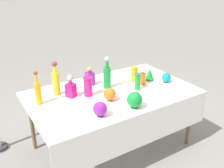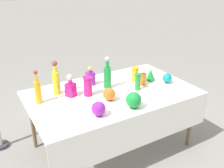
{
  "view_description": "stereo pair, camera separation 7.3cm",
  "coord_description": "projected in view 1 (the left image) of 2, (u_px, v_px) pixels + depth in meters",
  "views": [
    {
      "loc": [
        -1.37,
        -2.2,
        2.02
      ],
      "look_at": [
        0.0,
        0.0,
        0.86
      ],
      "focal_mm": 40.0,
      "sensor_mm": 36.0,
      "label": 1
    },
    {
      "loc": [
        -1.31,
        -2.23,
        2.02
      ],
      "look_at": [
        0.0,
        0.0,
        0.86
      ],
      "focal_mm": 40.0,
      "sensor_mm": 36.0,
      "label": 2
    }
  ],
  "objects": [
    {
      "name": "display_table",
      "position": [
        114.0,
        98.0,
        2.86
      ],
      "size": [
        1.89,
        1.14,
        0.76
      ],
      "color": "white",
      "rests_on": "ground"
    },
    {
      "name": "round_bowl_1",
      "position": [
        110.0,
        94.0,
        2.65
      ],
      "size": [
        0.14,
        0.14,
        0.14
      ],
      "color": "orange",
      "rests_on": "display_table"
    },
    {
      "name": "square_decanter_1",
      "position": [
        90.0,
        78.0,
        3.02
      ],
      "size": [
        0.1,
        0.1,
        0.24
      ],
      "color": "purple",
      "rests_on": "display_table"
    },
    {
      "name": "fluted_vase_0",
      "position": [
        150.0,
        74.0,
        3.16
      ],
      "size": [
        0.11,
        0.11,
        0.16
      ],
      "color": "#198C38",
      "rests_on": "display_table"
    },
    {
      "name": "slender_vase_2",
      "position": [
        134.0,
        73.0,
        3.14
      ],
      "size": [
        0.09,
        0.09,
        0.18
      ],
      "color": "orange",
      "rests_on": "display_table"
    },
    {
      "name": "slender_vase_1",
      "position": [
        142.0,
        78.0,
        3.04
      ],
      "size": [
        0.09,
        0.09,
        0.15
      ],
      "color": "orange",
      "rests_on": "display_table"
    },
    {
      "name": "round_bowl_2",
      "position": [
        100.0,
        109.0,
        2.36
      ],
      "size": [
        0.14,
        0.14,
        0.15
      ],
      "color": "purple",
      "rests_on": "display_table"
    },
    {
      "name": "ground_plane",
      "position": [
        112.0,
        145.0,
        3.18
      ],
      "size": [
        40.0,
        40.0,
        0.0
      ],
      "primitive_type": "plane",
      "color": "gray"
    },
    {
      "name": "slender_vase_3",
      "position": [
        138.0,
        81.0,
        2.9
      ],
      "size": [
        0.07,
        0.07,
        0.2
      ],
      "color": "#198C38",
      "rests_on": "display_table"
    },
    {
      "name": "round_bowl_0",
      "position": [
        134.0,
        100.0,
        2.51
      ],
      "size": [
        0.16,
        0.16,
        0.17
      ],
      "color": "#198C38",
      "rests_on": "display_table"
    },
    {
      "name": "price_tag_center",
      "position": [
        155.0,
        101.0,
        2.63
      ],
      "size": [
        0.05,
        0.02,
        0.04
      ],
      "primitive_type": "cube",
      "rotation": [
        -0.21,
        0.0,
        0.21
      ],
      "color": "white",
      "rests_on": "display_table"
    },
    {
      "name": "cardboard_box_behind_left",
      "position": [
        70.0,
        99.0,
        4.0
      ],
      "size": [
        0.45,
        0.47,
        0.41
      ],
      "color": "tan",
      "rests_on": "ground"
    },
    {
      "name": "tall_bottle_1",
      "position": [
        56.0,
        81.0,
        2.75
      ],
      "size": [
        0.08,
        0.08,
        0.39
      ],
      "color": "yellow",
      "rests_on": "display_table"
    },
    {
      "name": "tall_bottle_2",
      "position": [
        107.0,
        76.0,
        2.91
      ],
      "size": [
        0.09,
        0.09,
        0.39
      ],
      "color": "#198C38",
      "rests_on": "display_table"
    },
    {
      "name": "slender_vase_0",
      "position": [
        88.0,
        86.0,
        2.74
      ],
      "size": [
        0.11,
        0.11,
        0.22
      ],
      "color": "#C61972",
      "rests_on": "display_table"
    },
    {
      "name": "round_bowl_3",
      "position": [
        166.0,
        77.0,
        3.1
      ],
      "size": [
        0.12,
        0.12,
        0.12
      ],
      "color": "teal",
      "rests_on": "display_table"
    },
    {
      "name": "price_tag_left",
      "position": [
        154.0,
        105.0,
        2.55
      ],
      "size": [
        0.05,
        0.02,
        0.05
      ],
      "primitive_type": "cube",
      "rotation": [
        -0.21,
        0.0,
        -0.09
      ],
      "color": "white",
      "rests_on": "display_table"
    },
    {
      "name": "tall_bottle_0",
      "position": [
        38.0,
        92.0,
        2.55
      ],
      "size": [
        0.07,
        0.07,
        0.37
      ],
      "color": "orange",
      "rests_on": "display_table"
    },
    {
      "name": "square_decanter_0",
      "position": [
        71.0,
        87.0,
        2.73
      ],
      "size": [
        0.13,
        0.13,
        0.26
      ],
      "color": "#C61972",
      "rests_on": "display_table"
    }
  ]
}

